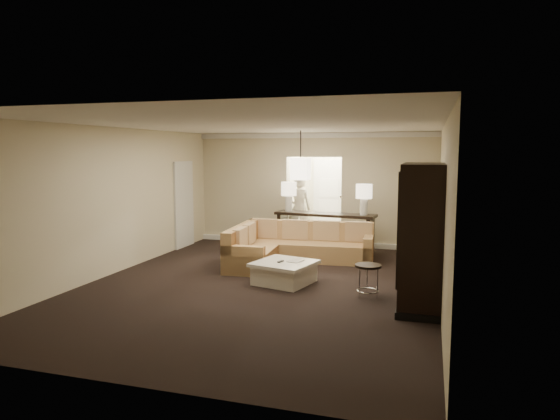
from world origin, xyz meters
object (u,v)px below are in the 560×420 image
(console_table, at_px, (325,229))
(drink_table, at_px, (368,274))
(sectional_sofa, at_px, (290,247))
(coffee_table, at_px, (284,272))
(person, at_px, (299,205))
(armoire, at_px, (421,239))

(console_table, distance_m, drink_table, 3.68)
(sectional_sofa, height_order, coffee_table, sectional_sofa)
(drink_table, relative_size, person, 0.28)
(console_table, height_order, drink_table, console_table)
(sectional_sofa, height_order, drink_table, sectional_sofa)
(console_table, bearing_deg, armoire, -52.34)
(console_table, bearing_deg, sectional_sofa, -103.30)
(person, bearing_deg, drink_table, 107.93)
(sectional_sofa, relative_size, person, 1.49)
(coffee_table, height_order, drink_table, drink_table)
(sectional_sofa, xyz_separation_m, console_table, (0.47, 1.32, 0.21))
(person, bearing_deg, coffee_table, 91.62)
(coffee_table, xyz_separation_m, person, (-0.80, 4.08, 0.75))
(armoire, bearing_deg, person, 123.40)
(armoire, bearing_deg, drink_table, 161.27)
(drink_table, bearing_deg, console_table, 112.68)
(sectional_sofa, bearing_deg, drink_table, -51.79)
(armoire, relative_size, person, 1.14)
(drink_table, height_order, person, person)
(console_table, relative_size, drink_table, 4.55)
(console_table, distance_m, armoire, 4.31)
(coffee_table, relative_size, person, 0.62)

